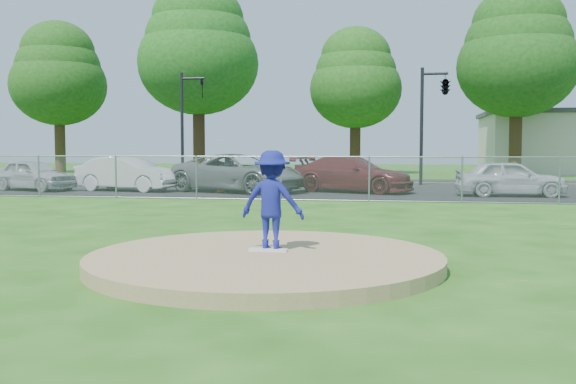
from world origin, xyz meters
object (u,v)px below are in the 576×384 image
object	(u,v)px
parked_car_white	(128,174)
tree_left	(198,48)
traffic_signal_left	(186,117)
parked_car_pearl	(510,178)
traffic_signal_center	(443,88)
traffic_cone	(221,183)
tree_right	(518,52)
tree_far_left	(58,73)
pitcher	(272,201)
parked_car_darkred	(353,174)
tree_center	(356,78)
parked_car_silver	(34,175)
parked_car_gray	(238,173)

from	to	relation	value
parked_car_white	tree_left	bearing A→B (deg)	17.62
traffic_signal_left	parked_car_pearl	world-z (taller)	traffic_signal_left
tree_left	traffic_signal_center	distance (m)	17.84
tree_left	traffic_cone	xyz separation A→B (m)	(5.92, -15.62, -7.85)
tree_left	tree_right	xyz separation A→B (m)	(20.00, 1.00, -0.59)
tree_far_left	parked_car_white	world-z (taller)	tree_far_left
pitcher	parked_car_darkred	distance (m)	16.03
tree_center	traffic_signal_center	size ratio (longest dim) A/B	1.76
tree_far_left	traffic_signal_left	world-z (taller)	tree_far_left
tree_far_left	pitcher	distance (m)	39.89
tree_far_left	tree_center	bearing A→B (deg)	2.73
parked_car_darkred	tree_center	bearing A→B (deg)	24.24
tree_right	parked_car_silver	distance (m)	28.69
tree_center	parked_car_darkred	distance (m)	18.61
tree_right	traffic_cone	distance (m)	22.96
traffic_cone	parked_car_pearl	world-z (taller)	parked_car_pearl
traffic_signal_left	parked_car_pearl	size ratio (longest dim) A/B	1.42
tree_left	parked_car_gray	distance (m)	18.32
traffic_signal_center	pitcher	bearing A→B (deg)	-100.26
parked_car_white	tree_right	bearing A→B (deg)	-36.97
traffic_cone	traffic_signal_center	bearing A→B (deg)	36.19
tree_left	parked_car_darkred	xyz separation A→B (m)	(11.13, -14.66, -7.51)
tree_far_left	parked_car_darkred	size ratio (longest dim) A/B	2.17
parked_car_gray	parked_car_darkred	xyz separation A→B (m)	(4.55, 0.72, -0.05)
tree_far_left	traffic_signal_center	world-z (taller)	tree_far_left
tree_center	pitcher	distance (m)	34.15
pitcher	parked_car_gray	xyz separation A→B (m)	(-4.47, 15.30, -0.20)
tree_center	tree_right	bearing A→B (deg)	-11.31
traffic_signal_left	traffic_cone	bearing A→B (deg)	-60.90
tree_left	parked_car_silver	xyz separation A→B (m)	(-2.09, -15.92, -7.58)
tree_left	tree_center	size ratio (longest dim) A/B	1.27
traffic_signal_center	parked_car_darkred	world-z (taller)	traffic_signal_center
pitcher	traffic_cone	xyz separation A→B (m)	(-5.12, 15.07, -0.59)
pitcher	tree_left	bearing A→B (deg)	-62.34
tree_far_left	tree_left	size ratio (longest dim) A/B	0.86
parked_car_gray	parked_car_white	bearing A→B (deg)	113.50
tree_right	traffic_signal_left	xyz separation A→B (m)	(-17.76, -10.00, -4.29)
tree_far_left	parked_car_pearl	xyz separation A→B (m)	(28.01, -17.82, -6.38)
traffic_signal_left	pitcher	size ratio (longest dim) A/B	3.58
tree_far_left	tree_left	bearing A→B (deg)	-10.30
parked_car_pearl	tree_far_left	bearing A→B (deg)	54.76
tree_left	parked_car_silver	bearing A→B (deg)	-97.49
tree_right	parked_car_silver	bearing A→B (deg)	-142.55
traffic_signal_left	parked_car_white	world-z (taller)	traffic_signal_left
pitcher	tree_right	bearing A→B (deg)	-97.91
tree_center	parked_car_gray	xyz separation A→B (m)	(-3.42, -18.39, -5.69)
tree_center	traffic_cone	world-z (taller)	tree_center
traffic_cone	parked_car_pearl	size ratio (longest dim) A/B	0.19
traffic_signal_center	parked_car_white	bearing A→B (deg)	-153.52
parked_car_silver	parked_car_darkred	size ratio (longest dim) A/B	0.77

